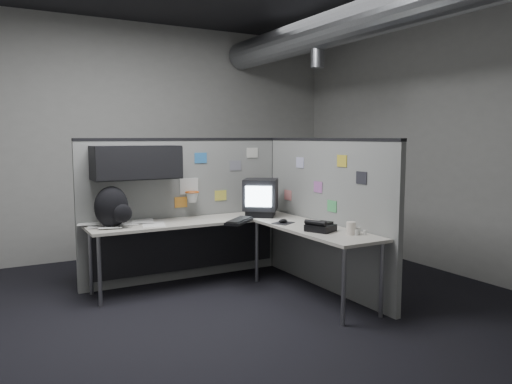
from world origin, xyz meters
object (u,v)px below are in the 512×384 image
backpack (112,207)px  phone (320,227)px  monitor (261,197)px  keyboard (239,221)px  desk (226,233)px

backpack → phone: bearing=-50.5°
monitor → keyboard: monitor is taller
desk → keyboard: keyboard is taller
desk → phone: bearing=-58.1°
desk → keyboard: bearing=-42.5°
monitor → backpack: (-1.67, 0.08, -0.02)m
keyboard → backpack: bearing=167.1°
keyboard → phone: size_ratio=1.43×
keyboard → backpack: 1.31m
desk → phone: 1.09m
monitor → phone: size_ratio=1.68×
desk → backpack: backpack is taller
monitor → backpack: monitor is taller
keyboard → phone: 0.94m
backpack → monitor: bearing=-18.4°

